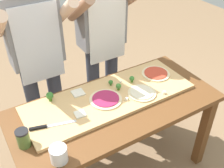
# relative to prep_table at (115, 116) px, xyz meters

# --- Properties ---
(prep_table) EXTENTS (1.51, 0.69, 0.77)m
(prep_table) POSITION_rel_prep_table_xyz_m (0.00, 0.00, 0.00)
(prep_table) COLOR brown
(prep_table) RESTS_ON ground
(cutting_board) EXTENTS (1.25, 0.45, 0.02)m
(cutting_board) POSITION_rel_prep_table_xyz_m (0.00, 0.08, 0.13)
(cutting_board) COLOR tan
(cutting_board) RESTS_ON prep_table
(chefs_knife) EXTENTS (0.29, 0.09, 0.02)m
(chefs_knife) POSITION_rel_prep_table_xyz_m (-0.51, 0.01, 0.15)
(chefs_knife) COLOR #B7BABF
(chefs_knife) RESTS_ON cutting_board
(pizza_whole_cheese_artichoke) EXTENTS (0.21, 0.21, 0.02)m
(pizza_whole_cheese_artichoke) POSITION_rel_prep_table_xyz_m (0.21, -0.02, 0.15)
(pizza_whole_cheese_artichoke) COLOR beige
(pizza_whole_cheese_artichoke) RESTS_ON cutting_board
(pizza_whole_beet_magenta) EXTENTS (0.24, 0.24, 0.02)m
(pizza_whole_beet_magenta) POSITION_rel_prep_table_xyz_m (-0.05, 0.05, 0.15)
(pizza_whole_beet_magenta) COLOR beige
(pizza_whole_beet_magenta) RESTS_ON cutting_board
(pizza_whole_tomato_red) EXTENTS (0.23, 0.23, 0.02)m
(pizza_whole_tomato_red) POSITION_rel_prep_table_xyz_m (0.46, 0.13, 0.15)
(pizza_whole_tomato_red) COLOR beige
(pizza_whole_tomato_red) RESTS_ON cutting_board
(pizza_slice_near_right) EXTENTS (0.09, 0.09, 0.01)m
(pizza_slice_near_right) POSITION_rel_prep_table_xyz_m (-0.19, 0.22, 0.15)
(pizza_slice_near_right) COLOR silver
(pizza_slice_near_right) RESTS_ON cutting_board
(pizza_slice_center) EXTENTS (0.08, 0.08, 0.01)m
(pizza_slice_center) POSITION_rel_prep_table_xyz_m (-0.28, 0.01, 0.15)
(pizza_slice_center) COLOR silver
(pizza_slice_center) RESTS_ON cutting_board
(broccoli_floret_front_left) EXTENTS (0.05, 0.05, 0.07)m
(broccoli_floret_front_left) POSITION_rel_prep_table_xyz_m (-0.39, 0.25, 0.18)
(broccoli_floret_front_left) COLOR #3F7220
(broccoli_floret_front_left) RESTS_ON cutting_board
(broccoli_floret_back_mid) EXTENTS (0.04, 0.04, 0.05)m
(broccoli_floret_back_mid) POSITION_rel_prep_table_xyz_m (0.23, 0.14, 0.17)
(broccoli_floret_back_mid) COLOR #3F7220
(broccoli_floret_back_mid) RESTS_ON cutting_board
(broccoli_floret_back_right) EXTENTS (0.03, 0.03, 0.04)m
(broccoli_floret_back_right) POSITION_rel_prep_table_xyz_m (0.07, 0.19, 0.17)
(broccoli_floret_back_right) COLOR #3F7220
(broccoli_floret_back_right) RESTS_ON cutting_board
(broccoli_floret_front_right) EXTENTS (0.04, 0.04, 0.05)m
(broccoli_floret_front_right) POSITION_rel_prep_table_xyz_m (0.09, 0.11, 0.17)
(broccoli_floret_front_right) COLOR #487A23
(broccoli_floret_front_right) RESTS_ON cutting_board
(cheese_crumble_a) EXTENTS (0.02, 0.02, 0.01)m
(cheese_crumble_a) POSITION_rel_prep_table_xyz_m (0.16, 0.17, 0.15)
(cheese_crumble_a) COLOR silver
(cheese_crumble_a) RESTS_ON cutting_board
(cheese_crumble_b) EXTENTS (0.03, 0.03, 0.02)m
(cheese_crumble_b) POSITION_rel_prep_table_xyz_m (0.35, -0.11, 0.15)
(cheese_crumble_b) COLOR white
(cheese_crumble_b) RESTS_ON cutting_board
(cheese_crumble_c) EXTENTS (0.03, 0.03, 0.02)m
(cheese_crumble_c) POSITION_rel_prep_table_xyz_m (0.08, -0.03, 0.15)
(cheese_crumble_c) COLOR white
(cheese_crumble_c) RESTS_ON cutting_board
(flour_cup) EXTENTS (0.10, 0.10, 0.10)m
(flour_cup) POSITION_rel_prep_table_xyz_m (-0.53, -0.25, 0.16)
(flour_cup) COLOR white
(flour_cup) RESTS_ON prep_table
(sauce_jar) EXTENTS (0.08, 0.08, 0.12)m
(sauce_jar) POSITION_rel_prep_table_xyz_m (-0.67, -0.04, 0.18)
(sauce_jar) COLOR #517033
(sauce_jar) RESTS_ON prep_table
(cook_left) EXTENTS (0.54, 0.39, 1.67)m
(cook_left) POSITION_rel_prep_table_xyz_m (-0.33, 0.63, 0.35)
(cook_left) COLOR #333847
(cook_left) RESTS_ON ground
(cook_right) EXTENTS (0.54, 0.39, 1.67)m
(cook_right) POSITION_rel_prep_table_xyz_m (0.25, 0.63, 0.35)
(cook_right) COLOR #333847
(cook_right) RESTS_ON ground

